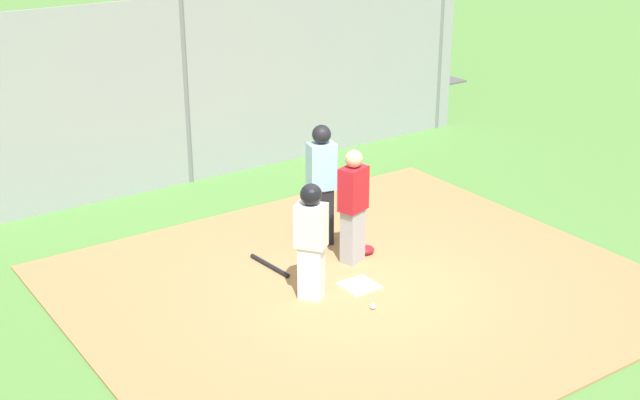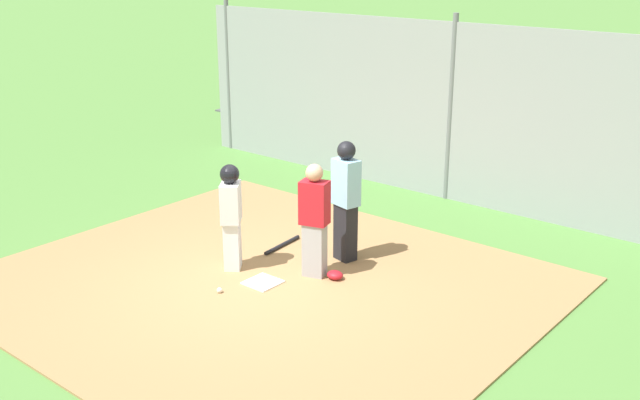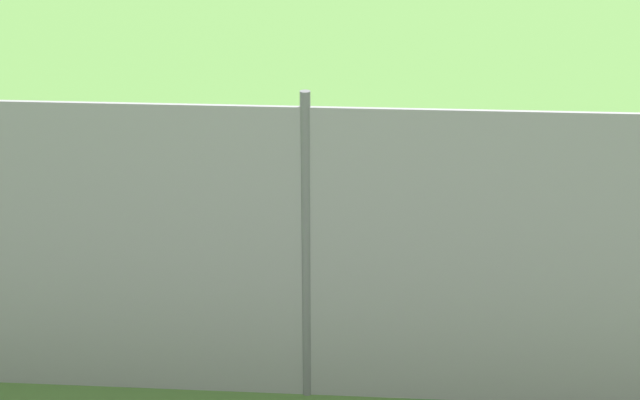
{
  "view_description": "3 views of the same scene",
  "coord_description": "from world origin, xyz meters",
  "px_view_note": "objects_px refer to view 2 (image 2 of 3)",
  "views": [
    {
      "loc": [
        6.15,
        8.0,
        5.25
      ],
      "look_at": [
        -0.27,
        -1.3,
        0.76
      ],
      "focal_mm": 48.31,
      "sensor_mm": 36.0,
      "label": 1
    },
    {
      "loc": [
        -6.61,
        6.73,
        4.44
      ],
      "look_at": [
        0.04,
        -1.28,
        0.9
      ],
      "focal_mm": 42.05,
      "sensor_mm": 36.0,
      "label": 2
    },
    {
      "loc": [
        0.65,
        -12.7,
        5.7
      ],
      "look_at": [
        -0.11,
        -1.15,
        0.61
      ],
      "focal_mm": 49.75,
      "sensor_mm": 36.0,
      "label": 3
    }
  ],
  "objects_px": {
    "umpire": "(346,198)",
    "baseball": "(220,290)",
    "parked_car_silver": "(553,122)",
    "baseball_bat": "(282,245)",
    "runner": "(231,211)",
    "catcher_mask": "(335,275)",
    "home_plate": "(263,282)",
    "catcher": "(315,219)"
  },
  "relations": [
    {
      "from": "umpire",
      "to": "baseball",
      "type": "distance_m",
      "value": 2.26
    },
    {
      "from": "umpire",
      "to": "parked_car_silver",
      "type": "xyz_separation_m",
      "value": [
        0.37,
        -8.23,
        -0.37
      ]
    },
    {
      "from": "baseball_bat",
      "to": "runner",
      "type": "bearing_deg",
      "value": -5.84
    },
    {
      "from": "catcher_mask",
      "to": "parked_car_silver",
      "type": "relative_size",
      "value": 0.06
    },
    {
      "from": "home_plate",
      "to": "catcher_mask",
      "type": "bearing_deg",
      "value": -132.58
    },
    {
      "from": "parked_car_silver",
      "to": "umpire",
      "type": "bearing_deg",
      "value": -86.98
    },
    {
      "from": "catcher",
      "to": "runner",
      "type": "distance_m",
      "value": 1.2
    },
    {
      "from": "runner",
      "to": "umpire",
      "type": "bearing_deg",
      "value": 13.13
    },
    {
      "from": "home_plate",
      "to": "baseball_bat",
      "type": "distance_m",
      "value": 1.33
    },
    {
      "from": "baseball_bat",
      "to": "baseball",
      "type": "xyz_separation_m",
      "value": [
        -0.44,
        1.73,
        0.01
      ]
    },
    {
      "from": "runner",
      "to": "catcher_mask",
      "type": "relative_size",
      "value": 6.45
    },
    {
      "from": "home_plate",
      "to": "catcher",
      "type": "relative_size",
      "value": 0.27
    },
    {
      "from": "baseball",
      "to": "home_plate",
      "type": "bearing_deg",
      "value": -111.67
    },
    {
      "from": "catcher_mask",
      "to": "baseball_bat",
      "type": "bearing_deg",
      "value": -16.41
    },
    {
      "from": "home_plate",
      "to": "baseball",
      "type": "height_order",
      "value": "baseball"
    },
    {
      "from": "baseball",
      "to": "parked_car_silver",
      "type": "distance_m",
      "value": 10.23
    },
    {
      "from": "umpire",
      "to": "parked_car_silver",
      "type": "distance_m",
      "value": 8.25
    },
    {
      "from": "parked_car_silver",
      "to": "home_plate",
      "type": "bearing_deg",
      "value": -89.48
    },
    {
      "from": "runner",
      "to": "home_plate",
      "type": "bearing_deg",
      "value": -46.33
    },
    {
      "from": "parked_car_silver",
      "to": "runner",
      "type": "bearing_deg",
      "value": -93.63
    },
    {
      "from": "umpire",
      "to": "baseball",
      "type": "bearing_deg",
      "value": -3.43
    },
    {
      "from": "umpire",
      "to": "parked_car_silver",
      "type": "height_order",
      "value": "umpire"
    },
    {
      "from": "home_plate",
      "to": "baseball_bat",
      "type": "xyz_separation_m",
      "value": [
        0.68,
        -1.14,
        0.02
      ]
    },
    {
      "from": "runner",
      "to": "catcher_mask",
      "type": "height_order",
      "value": "runner"
    },
    {
      "from": "catcher",
      "to": "runner",
      "type": "xyz_separation_m",
      "value": [
        1.07,
        0.56,
        0.02
      ]
    },
    {
      "from": "umpire",
      "to": "runner",
      "type": "xyz_separation_m",
      "value": [
        1.05,
        1.29,
        -0.08
      ]
    },
    {
      "from": "catcher",
      "to": "baseball",
      "type": "xyz_separation_m",
      "value": [
        0.61,
        1.25,
        -0.81
      ]
    },
    {
      "from": "umpire",
      "to": "catcher_mask",
      "type": "height_order",
      "value": "umpire"
    },
    {
      "from": "runner",
      "to": "baseball",
      "type": "xyz_separation_m",
      "value": [
        -0.46,
        0.7,
        -0.83
      ]
    },
    {
      "from": "catcher",
      "to": "baseball",
      "type": "bearing_deg",
      "value": -43.22
    },
    {
      "from": "catcher_mask",
      "to": "baseball",
      "type": "height_order",
      "value": "catcher_mask"
    },
    {
      "from": "home_plate",
      "to": "catcher",
      "type": "xyz_separation_m",
      "value": [
        -0.38,
        -0.66,
        0.84
      ]
    },
    {
      "from": "catcher",
      "to": "parked_car_silver",
      "type": "xyz_separation_m",
      "value": [
        0.39,
        -8.96,
        -0.26
      ]
    },
    {
      "from": "umpire",
      "to": "catcher",
      "type": "bearing_deg",
      "value": 14.77
    },
    {
      "from": "catcher",
      "to": "catcher_mask",
      "type": "relative_size",
      "value": 6.78
    },
    {
      "from": "umpire",
      "to": "runner",
      "type": "bearing_deg",
      "value": -25.96
    },
    {
      "from": "runner",
      "to": "catcher_mask",
      "type": "distance_m",
      "value": 1.71
    },
    {
      "from": "home_plate",
      "to": "catcher",
      "type": "bearing_deg",
      "value": -119.58
    },
    {
      "from": "home_plate",
      "to": "baseball",
      "type": "relative_size",
      "value": 5.95
    },
    {
      "from": "home_plate",
      "to": "runner",
      "type": "relative_size",
      "value": 0.28
    },
    {
      "from": "catcher_mask",
      "to": "baseball",
      "type": "distance_m",
      "value": 1.62
    },
    {
      "from": "baseball_bat",
      "to": "catcher_mask",
      "type": "height_order",
      "value": "catcher_mask"
    }
  ]
}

